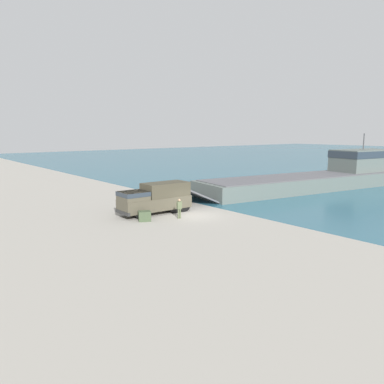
{
  "coord_description": "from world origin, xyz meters",
  "views": [
    {
      "loc": [
        26.45,
        -21.88,
        7.84
      ],
      "look_at": [
        -3.03,
        2.13,
        1.66
      ],
      "focal_mm": 35.0,
      "sensor_mm": 36.0,
      "label": 1
    }
  ],
  "objects": [
    {
      "name": "mooring_bollard",
      "position": [
        -8.7,
        2.65,
        0.41
      ],
      "size": [
        0.31,
        0.31,
        0.75
      ],
      "color": "#333338",
      "rests_on": "ground_plane"
    },
    {
      "name": "shoreline_rock_a",
      "position": [
        -12.11,
        3.85,
        0.0
      ],
      "size": [
        0.86,
        0.86,
        0.86
      ],
      "primitive_type": "sphere",
      "color": "gray",
      "rests_on": "ground_plane"
    },
    {
      "name": "military_truck",
      "position": [
        -3.16,
        -2.28,
        1.52
      ],
      "size": [
        2.58,
        7.18,
        2.92
      ],
      "rotation": [
        0.0,
        0.0,
        -1.6
      ],
      "color": "#4C4738",
      "rests_on": "ground_plane"
    },
    {
      "name": "soldier_on_ramp",
      "position": [
        -0.04,
        -1.79,
        1.06
      ],
      "size": [
        0.3,
        0.47,
        1.81
      ],
      "rotation": [
        0.0,
        0.0,
        2.99
      ],
      "color": "#566042",
      "rests_on": "ground_plane"
    },
    {
      "name": "landing_craft",
      "position": [
        -2.35,
        25.75,
        1.8
      ],
      "size": [
        12.48,
        37.39,
        7.54
      ],
      "rotation": [
        0.0,
        0.0,
        -0.16
      ],
      "color": "#56605B",
      "rests_on": "ground_plane"
    },
    {
      "name": "shoreline_rock_b",
      "position": [
        -9.91,
        3.68,
        0.0
      ],
      "size": [
        1.1,
        1.1,
        1.1
      ],
      "primitive_type": "sphere",
      "color": "#66605B",
      "rests_on": "ground_plane"
    },
    {
      "name": "cargo_crate",
      "position": [
        -1.21,
        -4.77,
        0.44
      ],
      "size": [
        1.25,
        1.33,
        0.88
      ],
      "primitive_type": "cube",
      "rotation": [
        0.0,
        0.0,
        -0.44
      ],
      "color": "#3D4C33",
      "rests_on": "ground_plane"
    },
    {
      "name": "ground_plane",
      "position": [
        0.0,
        0.0,
        0.0
      ],
      "size": [
        240.0,
        240.0,
        0.0
      ],
      "primitive_type": "plane",
      "color": "#9E998E"
    }
  ]
}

